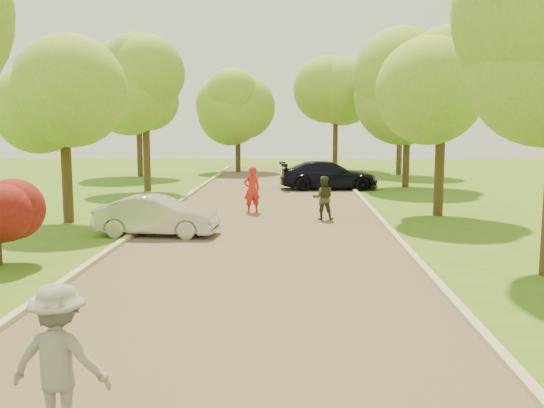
# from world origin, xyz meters

# --- Properties ---
(ground) EXTENTS (100.00, 100.00, 0.00)m
(ground) POSITION_xyz_m (0.00, 0.00, 0.00)
(ground) COLOR #366F1A
(ground) RESTS_ON ground
(road) EXTENTS (8.00, 60.00, 0.01)m
(road) POSITION_xyz_m (0.00, 8.00, 0.01)
(road) COLOR #4C4438
(road) RESTS_ON ground
(curb_left) EXTENTS (0.18, 60.00, 0.12)m
(curb_left) POSITION_xyz_m (-4.05, 8.00, 0.06)
(curb_left) COLOR #B2AD9E
(curb_left) RESTS_ON ground
(curb_right) EXTENTS (0.18, 60.00, 0.12)m
(curb_right) POSITION_xyz_m (4.05, 8.00, 0.06)
(curb_right) COLOR #B2AD9E
(curb_right) RESTS_ON ground
(tree_l_midb) EXTENTS (4.30, 4.20, 6.62)m
(tree_l_midb) POSITION_xyz_m (-6.81, 12.00, 4.59)
(tree_l_midb) COLOR #382619
(tree_l_midb) RESTS_ON ground
(tree_l_far) EXTENTS (4.92, 4.80, 7.79)m
(tree_l_far) POSITION_xyz_m (-6.39, 22.00, 5.47)
(tree_l_far) COLOR #382619
(tree_l_far) RESTS_ON ground
(tree_r_midb) EXTENTS (4.51, 4.40, 7.01)m
(tree_r_midb) POSITION_xyz_m (6.60, 14.00, 4.88)
(tree_r_midb) COLOR #382619
(tree_r_midb) RESTS_ON ground
(tree_r_far) EXTENTS (5.33, 5.20, 8.34)m
(tree_r_far) POSITION_xyz_m (7.23, 24.00, 5.83)
(tree_r_far) COLOR #382619
(tree_r_far) RESTS_ON ground
(tree_bg_a) EXTENTS (5.12, 5.00, 7.72)m
(tree_bg_a) POSITION_xyz_m (-8.78, 30.00, 5.31)
(tree_bg_a) COLOR #382619
(tree_bg_a) RESTS_ON ground
(tree_bg_b) EXTENTS (5.12, 5.00, 7.95)m
(tree_bg_b) POSITION_xyz_m (8.22, 32.00, 5.54)
(tree_bg_b) COLOR #382619
(tree_bg_b) RESTS_ON ground
(tree_bg_c) EXTENTS (4.92, 4.80, 7.33)m
(tree_bg_c) POSITION_xyz_m (-2.79, 34.00, 5.02)
(tree_bg_c) COLOR #382619
(tree_bg_c) RESTS_ON ground
(tree_bg_d) EXTENTS (5.12, 5.00, 7.72)m
(tree_bg_d) POSITION_xyz_m (4.22, 36.00, 5.31)
(tree_bg_d) COLOR #382619
(tree_bg_d) RESTS_ON ground
(silver_sedan) EXTENTS (3.88, 1.62, 1.25)m
(silver_sedan) POSITION_xyz_m (-3.30, 9.55, 0.62)
(silver_sedan) COLOR #B9BABE
(silver_sedan) RESTS_ON ground
(dark_sedan) EXTENTS (5.27, 2.50, 1.48)m
(dark_sedan) POSITION_xyz_m (2.78, 22.87, 0.74)
(dark_sedan) COLOR black
(dark_sedan) RESTS_ON ground
(skateboarder) EXTENTS (1.14, 0.71, 1.70)m
(skateboarder) POSITION_xyz_m (-1.58, -2.71, 0.96)
(skateboarder) COLOR gray
(skateboarder) RESTS_ON longboard
(person_striped) EXTENTS (0.78, 0.66, 1.82)m
(person_striped) POSITION_xyz_m (-0.67, 14.37, 0.91)
(person_striped) COLOR red
(person_striped) RESTS_ON ground
(person_olive) EXTENTS (0.77, 0.60, 1.59)m
(person_olive) POSITION_xyz_m (2.00, 12.80, 0.80)
(person_olive) COLOR #343721
(person_olive) RESTS_ON ground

